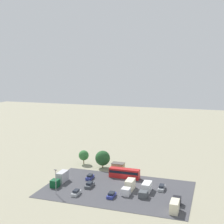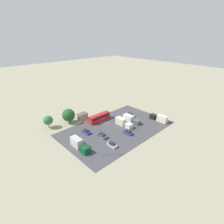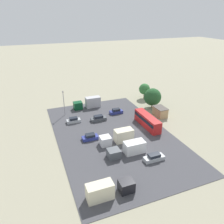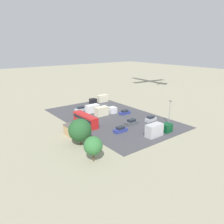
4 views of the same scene
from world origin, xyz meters
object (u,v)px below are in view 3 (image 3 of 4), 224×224
at_px(parked_car_3, 116,111).
at_px(parked_truck_3, 119,137).
at_px(parked_truck_2, 129,149).
at_px(parked_car_1, 74,120).
at_px(parked_car_0, 90,137).
at_px(parked_truck_1, 108,190).
at_px(parked_truck_0, 89,103).
at_px(parked_car_4, 98,118).
at_px(bus, 147,120).
at_px(shed_building, 160,112).
at_px(parked_car_2, 154,158).

xyz_separation_m(parked_car_3, parked_truck_3, (-16.07, 6.01, 0.78)).
distance_m(parked_car_3, parked_truck_2, 22.33).
bearing_deg(parked_truck_2, parked_car_1, 22.53).
height_order(parked_car_0, parked_car_3, parked_car_3).
bearing_deg(parked_truck_1, parked_truck_0, 168.63).
bearing_deg(parked_car_1, parked_car_4, -101.65).
bearing_deg(parked_car_0, bus, -87.00).
height_order(shed_building, bus, bus).
xyz_separation_m(parked_car_1, parked_truck_3, (-14.81, -8.24, 0.80)).
xyz_separation_m(shed_building, parked_car_3, (6.69, 12.24, -0.71)).
bearing_deg(bus, parked_car_3, -66.51).
bearing_deg(parked_car_2, parked_car_4, 12.85).
relative_size(parked_car_4, parked_truck_0, 0.51).
distance_m(shed_building, parked_car_3, 13.97).
bearing_deg(parked_car_3, parked_car_0, -45.20).
bearing_deg(parked_car_4, bus, -125.84).
bearing_deg(bus, parked_truck_3, 23.32).
height_order(shed_building, parked_car_0, shed_building).
relative_size(bus, parked_truck_3, 1.29).
height_order(parked_car_2, parked_truck_1, parked_truck_1).
bearing_deg(parked_car_0, parked_car_1, 9.85).
relative_size(parked_car_4, parked_truck_2, 0.52).
xyz_separation_m(bus, parked_car_0, (-0.91, 17.27, -1.19)).
height_order(parked_car_0, parked_truck_3, parked_truck_3).
bearing_deg(parked_car_3, parked_car_1, -84.94).
bearing_deg(parked_truck_0, bus, -148.85).
bearing_deg(parked_car_1, parked_truck_1, 178.82).
relative_size(parked_car_2, parked_truck_1, 0.54).
xyz_separation_m(parked_car_0, parked_truck_1, (-19.64, 2.54, 0.80)).
bearing_deg(parked_car_4, parked_car_2, -167.15).
bearing_deg(parked_car_1, parked_car_2, -152.95).
xyz_separation_m(parked_car_2, parked_truck_3, (9.81, 4.34, 0.80)).
bearing_deg(parked_car_0, parked_car_4, -29.60).
relative_size(shed_building, parked_car_0, 1.16).
relative_size(bus, parked_truck_2, 1.23).
xyz_separation_m(parked_car_0, parked_car_4, (9.49, -5.39, 0.06)).
xyz_separation_m(parked_car_0, parked_car_1, (10.99, 1.91, 0.04)).
bearing_deg(parked_truck_1, parked_truck_2, 138.82).
bearing_deg(parked_truck_0, parked_car_4, 179.39).
bearing_deg(parked_truck_2, shed_building, -50.57).
relative_size(parked_car_1, parked_truck_2, 0.46).
height_order(parked_car_1, parked_truck_1, parked_truck_1).
height_order(parked_car_1, parked_truck_2, parked_truck_2).
distance_m(parked_truck_0, parked_truck_1, 40.81).
relative_size(shed_building, parked_truck_0, 0.52).
relative_size(bus, parked_truck_1, 1.26).
height_order(shed_building, parked_truck_2, shed_building).
distance_m(bus, parked_truck_3, 11.92).
bearing_deg(parked_car_2, parked_car_3, -3.71).
xyz_separation_m(shed_building, parked_truck_1, (-25.21, 27.13, 0.04)).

